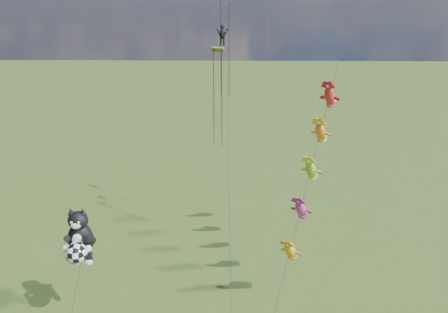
{
  "coord_description": "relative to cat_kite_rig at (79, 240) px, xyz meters",
  "views": [
    {
      "loc": [
        7.5,
        -28.07,
        24.27
      ],
      "look_at": [
        6.67,
        8.4,
        10.87
      ],
      "focal_mm": 35.0,
      "sensor_mm": 36.0,
      "label": 1
    }
  ],
  "objects": [
    {
      "name": "cat_kite_rig",
      "position": [
        0.0,
        0.0,
        0.0
      ],
      "size": [
        2.41,
        4.01,
        10.12
      ],
      "rotation": [
        0.0,
        0.0,
        -0.36
      ],
      "color": "brown",
      "rests_on": "ground"
    },
    {
      "name": "parafoil_rig",
      "position": [
        10.12,
        12.02,
        12.46
      ],
      "size": [
        2.16,
        17.5,
        24.79
      ],
      "rotation": [
        0.0,
        0.0,
        0.14
      ],
      "color": "brown",
      "rests_on": "ground"
    },
    {
      "name": "fish_windsock_rig",
      "position": [
        17.59,
        6.42,
        3.05
      ],
      "size": [
        7.07,
        14.42,
        19.13
      ],
      "rotation": [
        0.0,
        0.0,
        -0.13
      ],
      "color": "brown",
      "rests_on": "ground"
    }
  ]
}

